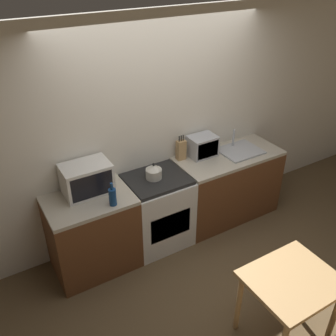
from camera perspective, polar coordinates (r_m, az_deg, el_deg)
ground_plane at (r=4.27m, az=7.10°, el=-16.34°), size 16.00×16.00×0.00m
wall_back at (r=4.31m, az=-1.42°, el=5.94°), size 10.00×0.06×2.60m
counter_left_run at (r=4.16m, az=-11.39°, el=-9.71°), size 0.89×0.62×0.90m
counter_right_run at (r=4.88m, az=8.87°, el=-2.63°), size 1.34×0.62×0.90m
stove_range at (r=4.40m, az=-1.64°, el=-6.46°), size 0.70×0.62×0.90m
kettle at (r=4.10m, az=-2.19°, el=-0.57°), size 0.18×0.18×0.19m
microwave at (r=3.91m, az=-12.28°, el=-1.62°), size 0.49×0.33×0.33m
bottle at (r=3.71m, az=-8.44°, el=-4.32°), size 0.08×0.08×0.25m
knife_block at (r=4.44m, az=2.00°, el=2.78°), size 0.11×0.07×0.31m
toaster_oven at (r=4.54m, az=5.26°, el=3.35°), size 0.33×0.25×0.25m
sink_basin at (r=4.75m, az=10.89°, el=2.68°), size 0.50×0.42×0.24m
dining_table at (r=3.50m, az=18.25°, el=-16.96°), size 0.76×0.65×0.72m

